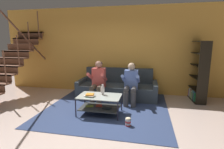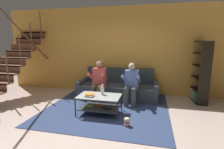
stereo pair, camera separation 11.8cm
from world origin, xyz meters
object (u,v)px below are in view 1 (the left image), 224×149
at_px(coffee_table, 100,102).
at_px(vase, 103,90).
at_px(person_seated_left, 98,80).
at_px(bookshelf, 198,78).
at_px(person_seated_right, 131,82).
at_px(book_stack, 90,95).
at_px(couch, 117,88).
at_px(popcorn_tub, 128,122).

relative_size(coffee_table, vase, 3.93).
distance_m(person_seated_left, bookshelf, 3.03).
height_order(person_seated_right, coffee_table, person_seated_right).
bearing_deg(bookshelf, book_stack, -147.87).
relative_size(person_seated_left, person_seated_right, 1.02).
height_order(coffee_table, bookshelf, bookshelf).
bearing_deg(vase, person_seated_right, 51.86).
distance_m(person_seated_right, coffee_table, 1.16).
bearing_deg(vase, couch, 84.24).
distance_m(couch, person_seated_right, 0.81).
relative_size(person_seated_right, bookshelf, 0.66).
bearing_deg(book_stack, bookshelf, 32.13).
relative_size(couch, person_seated_right, 2.13).
distance_m(book_stack, bookshelf, 3.36).
xyz_separation_m(person_seated_right, book_stack, (-0.88, -0.99, -0.14)).
height_order(couch, person_seated_left, person_seated_left).
relative_size(person_seated_right, vase, 4.46).
distance_m(person_seated_right, bookshelf, 2.11).
distance_m(couch, book_stack, 1.60).
height_order(bookshelf, popcorn_tub, bookshelf).
bearing_deg(person_seated_left, book_stack, -84.94).
bearing_deg(person_seated_right, coffee_table, -126.84).
height_order(book_stack, popcorn_tub, book_stack).
relative_size(coffee_table, popcorn_tub, 5.36).
relative_size(couch, vase, 9.48).
distance_m(vase, book_stack, 0.34).
distance_m(book_stack, popcorn_tub, 1.12).
height_order(coffee_table, popcorn_tub, coffee_table).
bearing_deg(popcorn_tub, person_seated_left, 127.27).
bearing_deg(book_stack, coffee_table, 25.37).
distance_m(couch, coffee_table, 1.45).
distance_m(vase, popcorn_tub, 1.05).
bearing_deg(couch, book_stack, -104.39).
relative_size(couch, popcorn_tub, 12.93).
height_order(couch, coffee_table, couch).
bearing_deg(person_seated_left, bookshelf, 15.08).
bearing_deg(couch, popcorn_tub, -73.50).
xyz_separation_m(couch, popcorn_tub, (0.57, -1.93, -0.19)).
bearing_deg(person_seated_right, vase, -128.14).
bearing_deg(vase, book_stack, -141.74).
bearing_deg(couch, person_seated_left, -131.55).
bearing_deg(coffee_table, vase, 64.22).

